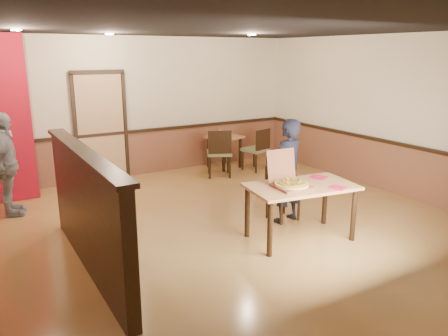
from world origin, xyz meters
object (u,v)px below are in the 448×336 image
at_px(main_table, 301,193).
at_px(pizza_box, 290,182).
at_px(diner, 287,171).
at_px(passerby, 6,165).
at_px(condiment, 220,132).
at_px(side_table, 224,144).
at_px(side_chair_right, 258,148).
at_px(diner_chair, 281,190).
at_px(side_chair_left, 219,151).

xyz_separation_m(main_table, pizza_box, (-0.18, 0.02, 0.17)).
bearing_deg(diner, passerby, -44.50).
distance_m(passerby, condiment, 4.45).
xyz_separation_m(side_table, passerby, (-4.38, -0.82, 0.28)).
height_order(side_chair_right, diner, diner).
bearing_deg(diner, condiment, -113.99).
xyz_separation_m(side_chair_right, passerby, (-4.85, -0.21, 0.31)).
bearing_deg(pizza_box, side_table, 76.03).
distance_m(diner_chair, passerby, 4.22).
xyz_separation_m(side_chair_left, side_table, (0.48, 0.62, -0.01)).
distance_m(side_chair_right, passerby, 4.87).
distance_m(diner_chair, pizza_box, 0.92).
height_order(side_table, pizza_box, pizza_box).
relative_size(pizza_box, condiment, 3.34).
relative_size(passerby, condiment, 9.93).
bearing_deg(side_chair_right, diner_chair, 47.14).
xyz_separation_m(diner_chair, diner, (-0.01, -0.14, 0.33)).
distance_m(side_chair_left, diner, 2.65).
bearing_deg(passerby, condiment, -65.14).
distance_m(diner, pizza_box, 0.72).
height_order(diner_chair, side_table, diner_chair).
relative_size(main_table, diner_chair, 1.84).
bearing_deg(diner_chair, pizza_box, -122.32).
bearing_deg(diner_chair, side_table, 73.40).
distance_m(main_table, side_chair_left, 3.28).
bearing_deg(diner, side_table, -114.99).
relative_size(side_chair_right, passerby, 0.57).
xyz_separation_m(side_chair_left, condiment, (0.45, 0.72, 0.25)).
relative_size(diner_chair, passerby, 0.52).
bearing_deg(passerby, side_chair_left, -74.16).
bearing_deg(condiment, side_chair_right, -55.23).
xyz_separation_m(diner_chair, side_chair_right, (1.31, 2.47, 0.05)).
bearing_deg(side_table, diner_chair, -105.26).
bearing_deg(condiment, main_table, -105.06).
bearing_deg(side_table, side_chair_right, -52.80).
height_order(passerby, pizza_box, passerby).
relative_size(side_table, condiment, 4.78).
bearing_deg(diner, diner_chair, -104.38).
bearing_deg(side_table, pizza_box, -108.51).
distance_m(side_chair_right, side_table, 0.77).
xyz_separation_m(side_chair_right, pizza_box, (-1.74, -3.20, 0.32)).
bearing_deg(side_chair_right, passerby, -12.51).
bearing_deg(passerby, side_table, -66.57).
bearing_deg(condiment, side_table, -72.26).
xyz_separation_m(diner_chair, pizza_box, (-0.43, -0.72, 0.37)).
height_order(diner_chair, passerby, passerby).
xyz_separation_m(diner, passerby, (-3.53, 2.41, 0.03)).
distance_m(side_table, diner, 3.35).
bearing_deg(pizza_box, diner_chair, 63.56).
relative_size(diner_chair, pizza_box, 1.53).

